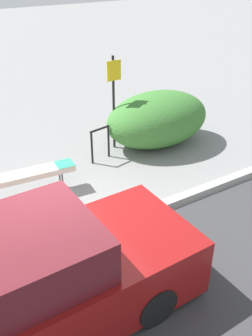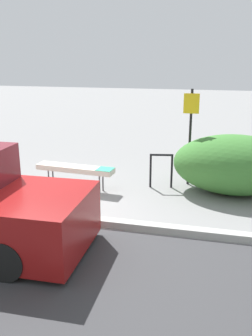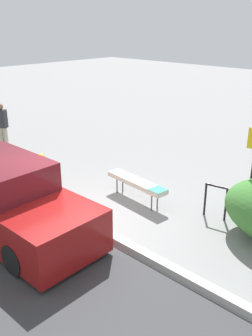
% 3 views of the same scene
% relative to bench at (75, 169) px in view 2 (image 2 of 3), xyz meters
% --- Properties ---
extents(ground_plane, '(60.00, 60.00, 0.00)m').
position_rel_bench_xyz_m(ground_plane, '(-0.13, -1.75, -0.49)').
color(ground_plane, gray).
extents(curb, '(60.00, 0.20, 0.13)m').
position_rel_bench_xyz_m(curb, '(-0.13, -1.75, -0.43)').
color(curb, '#A8A8A3').
rests_on(curb, ground_plane).
extents(bench, '(1.90, 0.53, 0.57)m').
position_rel_bench_xyz_m(bench, '(0.00, 0.00, 0.00)').
color(bench, '#515156').
rests_on(bench, ground_plane).
extents(bike_rack, '(0.55, 0.15, 0.83)m').
position_rel_bench_xyz_m(bike_rack, '(1.93, 0.60, 0.01)').
color(bike_rack, black).
rests_on(bike_rack, ground_plane).
extents(sign_post, '(0.36, 0.08, 2.30)m').
position_rel_bench_xyz_m(sign_post, '(2.53, 0.99, 0.89)').
color(sign_post, black).
rests_on(sign_post, ground_plane).
extents(shrub_hedge, '(2.76, 1.82, 1.34)m').
position_rel_bench_xyz_m(shrub_hedge, '(3.59, 0.64, 0.18)').
color(shrub_hedge, '#3D7A33').
rests_on(shrub_hedge, ground_plane).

